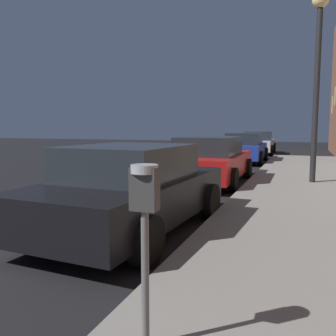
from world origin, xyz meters
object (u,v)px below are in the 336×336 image
Objects in this scene: car_blue at (245,148)px; street_lamp at (318,58)px; parking_meter at (145,210)px; car_black at (131,189)px; car_red at (211,160)px; car_silver at (259,143)px.

street_lamp is at bearing -66.24° from car_blue.
car_blue is at bearing 113.76° from street_lamp.
car_blue is at bearing 95.99° from parking_meter.
parking_meter reaches higher than car_black.
car_red is at bearing -174.83° from street_lamp.
street_lamp is at bearing 5.17° from car_red.
car_silver is (0.00, 5.79, -0.01)m from car_blue.
car_black is at bearing -90.02° from car_red.
car_red is 6.92m from car_blue.
street_lamp reaches higher than car_red.
car_red and car_blue have the same top height.
parking_meter is 0.31× the size of car_black.
car_silver is at bearing 103.25° from street_lamp.
car_black is 12.40m from car_blue.
car_black is 0.93× the size of car_silver.
car_silver is 0.88× the size of street_lamp.
parking_meter is at bearing -61.81° from car_black.
car_red is (-1.62, 8.50, -0.44)m from parking_meter.
car_black is 7.08m from street_lamp.
car_blue is (0.00, 6.92, -0.01)m from car_red.
car_black is 0.94× the size of car_red.
car_blue is at bearing 89.99° from car_black.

